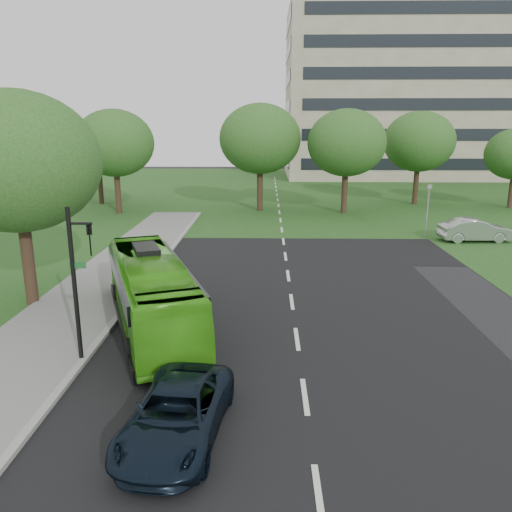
{
  "coord_description": "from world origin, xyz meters",
  "views": [
    {
      "loc": [
        -1.11,
        -18.85,
        7.48
      ],
      "look_at": [
        -1.63,
        3.91,
        1.6
      ],
      "focal_mm": 35.0,
      "sensor_mm": 36.0,
      "label": 1
    }
  ],
  "objects_px": {
    "office_building": "(418,94)",
    "tree_park_a": "(115,143)",
    "traffic_light": "(78,274)",
    "tree_park_d": "(419,142)",
    "tree_park_c": "(347,143)",
    "camera_pole": "(428,204)",
    "sedan": "(475,230)",
    "suv": "(177,414)",
    "tree_park_b": "(260,139)",
    "tree_side_near": "(16,162)",
    "bus": "(152,292)",
    "tree_park_f": "(97,147)"
  },
  "relations": [
    {
      "from": "tree_side_near",
      "to": "bus",
      "type": "relative_size",
      "value": 0.9
    },
    {
      "from": "office_building",
      "to": "tree_park_c",
      "type": "distance_m",
      "value": 40.13
    },
    {
      "from": "bus",
      "to": "camera_pole",
      "type": "height_order",
      "value": "camera_pole"
    },
    {
      "from": "tree_park_c",
      "to": "traffic_light",
      "type": "xyz_separation_m",
      "value": [
        -12.81,
        -29.72,
        -3.14
      ]
    },
    {
      "from": "camera_pole",
      "to": "office_building",
      "type": "bearing_deg",
      "value": 70.9
    },
    {
      "from": "tree_park_a",
      "to": "suv",
      "type": "height_order",
      "value": "tree_park_a"
    },
    {
      "from": "tree_park_b",
      "to": "camera_pole",
      "type": "bearing_deg",
      "value": -43.98
    },
    {
      "from": "office_building",
      "to": "tree_park_a",
      "type": "relative_size",
      "value": 4.43
    },
    {
      "from": "suv",
      "to": "camera_pole",
      "type": "distance_m",
      "value": 27.19
    },
    {
      "from": "suv",
      "to": "traffic_light",
      "type": "relative_size",
      "value": 0.92
    },
    {
      "from": "traffic_light",
      "to": "tree_park_a",
      "type": "bearing_deg",
      "value": 84.31
    },
    {
      "from": "office_building",
      "to": "tree_side_near",
      "type": "relative_size",
      "value": 4.45
    },
    {
      "from": "sedan",
      "to": "camera_pole",
      "type": "height_order",
      "value": "camera_pole"
    },
    {
      "from": "tree_side_near",
      "to": "camera_pole",
      "type": "relative_size",
      "value": 2.45
    },
    {
      "from": "tree_park_c",
      "to": "camera_pole",
      "type": "height_order",
      "value": "tree_park_c"
    },
    {
      "from": "suv",
      "to": "bus",
      "type": "bearing_deg",
      "value": 113.42
    },
    {
      "from": "traffic_light",
      "to": "tree_park_d",
      "type": "bearing_deg",
      "value": 39.66
    },
    {
      "from": "office_building",
      "to": "tree_park_f",
      "type": "height_order",
      "value": "office_building"
    },
    {
      "from": "sedan",
      "to": "traffic_light",
      "type": "relative_size",
      "value": 0.92
    },
    {
      "from": "tree_park_d",
      "to": "camera_pole",
      "type": "height_order",
      "value": "tree_park_d"
    },
    {
      "from": "suv",
      "to": "camera_pole",
      "type": "relative_size",
      "value": 1.28
    },
    {
      "from": "office_building",
      "to": "sedan",
      "type": "height_order",
      "value": "office_building"
    },
    {
      "from": "tree_park_a",
      "to": "bus",
      "type": "distance_m",
      "value": 27.94
    },
    {
      "from": "tree_park_a",
      "to": "camera_pole",
      "type": "bearing_deg",
      "value": -21.3
    },
    {
      "from": "tree_park_b",
      "to": "suv",
      "type": "distance_m",
      "value": 35.54
    },
    {
      "from": "suv",
      "to": "traffic_light",
      "type": "height_order",
      "value": "traffic_light"
    },
    {
      "from": "tree_side_near",
      "to": "suv",
      "type": "height_order",
      "value": "tree_side_near"
    },
    {
      "from": "office_building",
      "to": "tree_park_a",
      "type": "bearing_deg",
      "value": -134.65
    },
    {
      "from": "suv",
      "to": "tree_park_a",
      "type": "bearing_deg",
      "value": 114.75
    },
    {
      "from": "tree_park_b",
      "to": "tree_park_d",
      "type": "bearing_deg",
      "value": 15.32
    },
    {
      "from": "sedan",
      "to": "traffic_light",
      "type": "distance_m",
      "value": 27.2
    },
    {
      "from": "tree_park_c",
      "to": "tree_side_near",
      "type": "distance_m",
      "value": 29.67
    },
    {
      "from": "tree_side_near",
      "to": "sedan",
      "type": "distance_m",
      "value": 27.97
    },
    {
      "from": "office_building",
      "to": "tree_park_c",
      "type": "relative_size",
      "value": 4.42
    },
    {
      "from": "office_building",
      "to": "camera_pole",
      "type": "bearing_deg",
      "value": -104.48
    },
    {
      "from": "office_building",
      "to": "traffic_light",
      "type": "bearing_deg",
      "value": -113.75
    },
    {
      "from": "tree_park_d",
      "to": "bus",
      "type": "distance_m",
      "value": 37.73
    },
    {
      "from": "tree_park_b",
      "to": "bus",
      "type": "xyz_separation_m",
      "value": [
        -3.71,
        -27.92,
        -5.09
      ]
    },
    {
      "from": "tree_park_d",
      "to": "camera_pole",
      "type": "relative_size",
      "value": 2.47
    },
    {
      "from": "tree_park_a",
      "to": "suv",
      "type": "relative_size",
      "value": 1.92
    },
    {
      "from": "office_building",
      "to": "tree_park_a",
      "type": "distance_m",
      "value": 52.11
    },
    {
      "from": "tree_park_f",
      "to": "camera_pole",
      "type": "height_order",
      "value": "tree_park_f"
    },
    {
      "from": "tree_park_c",
      "to": "tree_park_a",
      "type": "bearing_deg",
      "value": -178.23
    },
    {
      "from": "tree_park_c",
      "to": "bus",
      "type": "relative_size",
      "value": 0.91
    },
    {
      "from": "tree_park_d",
      "to": "camera_pole",
      "type": "xyz_separation_m",
      "value": [
        -3.67,
        -15.61,
        -3.76
      ]
    },
    {
      "from": "tree_park_c",
      "to": "sedan",
      "type": "height_order",
      "value": "tree_park_c"
    },
    {
      "from": "tree_park_f",
      "to": "traffic_light",
      "type": "bearing_deg",
      "value": -72.79
    },
    {
      "from": "tree_park_a",
      "to": "camera_pole",
      "type": "distance_m",
      "value": 26.45
    },
    {
      "from": "tree_park_b",
      "to": "tree_side_near",
      "type": "height_order",
      "value": "tree_park_b"
    },
    {
      "from": "tree_park_b",
      "to": "tree_park_a",
      "type": "bearing_deg",
      "value": -171.58
    }
  ]
}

